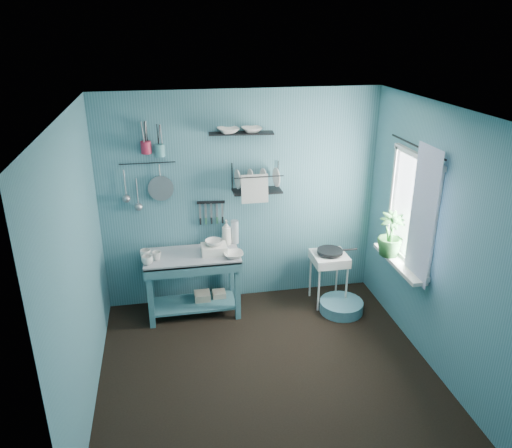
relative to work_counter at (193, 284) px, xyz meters
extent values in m
plane|color=black|center=(0.62, -1.19, -0.38)|extent=(3.20, 3.20, 0.00)
plane|color=silver|center=(0.62, -1.19, 2.12)|extent=(3.20, 3.20, 0.00)
plane|color=#386874|center=(0.62, 0.31, 0.87)|extent=(3.20, 0.00, 3.20)
plane|color=#386874|center=(0.62, -2.69, 0.87)|extent=(3.20, 0.00, 3.20)
plane|color=#386874|center=(-0.98, -1.19, 0.87)|extent=(0.00, 3.00, 3.00)
plane|color=#386874|center=(2.22, -1.19, 0.87)|extent=(0.00, 3.00, 3.00)
cube|color=#356771|center=(0.00, 0.00, 0.00)|extent=(1.11, 0.65, 0.75)
imported|color=silver|center=(-0.48, -0.16, 0.42)|extent=(0.12, 0.12, 0.10)
imported|color=silver|center=(-0.38, -0.06, 0.42)|extent=(0.14, 0.14, 0.09)
imported|color=silver|center=(-0.50, 0.00, 0.42)|extent=(0.17, 0.17, 0.10)
cube|color=silver|center=(0.25, -0.02, 0.43)|extent=(0.28, 0.22, 0.10)
imported|color=silver|center=(0.25, -0.02, 0.51)|extent=(0.20, 0.19, 0.06)
imported|color=silver|center=(0.42, 0.20, 0.52)|extent=(0.12, 0.12, 0.30)
cylinder|color=#A3AFB6|center=(0.52, 0.22, 0.52)|extent=(0.09, 0.09, 0.28)
imported|color=silver|center=(0.45, -0.15, 0.40)|extent=(0.22, 0.22, 0.05)
cube|color=silver|center=(1.60, -0.05, -0.06)|extent=(0.46, 0.46, 0.64)
cylinder|color=black|center=(1.60, -0.05, 0.30)|extent=(0.30, 0.30, 0.03)
cube|color=black|center=(0.26, 0.28, 0.87)|extent=(0.32, 0.05, 0.03)
cube|color=black|center=(0.78, 0.18, 1.16)|extent=(0.58, 0.33, 0.32)
cube|color=black|center=(0.61, 0.21, 1.67)|extent=(0.71, 0.25, 0.01)
imported|color=silver|center=(0.47, 0.21, 1.66)|extent=(0.27, 0.27, 0.06)
imported|color=silver|center=(0.72, 0.21, 1.72)|extent=(0.24, 0.24, 0.05)
cylinder|color=#A91F3A|center=(-0.41, 0.23, 1.55)|extent=(0.11, 0.11, 0.13)
cylinder|color=teal|center=(-0.27, 0.23, 1.51)|extent=(0.11, 0.11, 0.13)
cylinder|color=gray|center=(-0.29, 0.26, 1.08)|extent=(0.28, 0.03, 0.28)
cylinder|color=gray|center=(-0.66, 0.27, 1.16)|extent=(0.01, 0.01, 0.30)
cylinder|color=gray|center=(-0.54, 0.27, 1.05)|extent=(0.01, 0.01, 0.30)
cylinder|color=black|center=(-0.41, 0.28, 1.37)|extent=(0.60, 0.01, 0.01)
plane|color=white|center=(2.20, -0.74, 1.02)|extent=(0.00, 1.10, 1.10)
cube|color=silver|center=(2.12, -0.74, 0.43)|extent=(0.16, 0.95, 0.04)
plane|color=silver|center=(2.14, -1.04, 1.07)|extent=(0.00, 1.35, 1.35)
cylinder|color=black|center=(2.16, -0.74, 1.67)|extent=(0.02, 1.05, 0.02)
imported|color=#26612B|center=(2.07, -0.57, 0.70)|extent=(0.31, 0.31, 0.48)
cube|color=gray|center=(0.10, 0.05, -0.27)|extent=(0.18, 0.18, 0.22)
cube|color=gray|center=(0.30, 0.08, -0.28)|extent=(0.15, 0.15, 0.20)
cylinder|color=teal|center=(1.69, -0.30, -0.31)|extent=(0.50, 0.50, 0.13)
camera|label=1|loc=(-0.22, -5.06, 2.78)|focal=35.00mm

